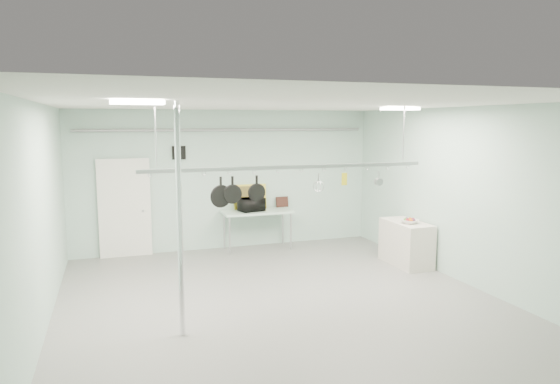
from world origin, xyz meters
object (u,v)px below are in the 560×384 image
object	(u,v)px
chrome_pole	(180,221)
pot_rack	(290,165)
side_cabinet	(406,243)
skillet_right	(257,188)
prep_table	(257,214)
skillet_left	(221,192)
fruit_bowl	(409,221)
coffee_canister	(262,206)
microwave	(252,205)
skillet_mid	(232,190)

from	to	relation	value
chrome_pole	pot_rack	xyz separation A→B (m)	(1.90, 0.90, 0.63)
side_cabinet	pot_rack	size ratio (longest dim) A/B	0.25
side_cabinet	skillet_right	size ratio (longest dim) A/B	3.02
prep_table	skillet_left	xyz separation A→B (m)	(-1.54, -3.30, 1.02)
side_cabinet	fruit_bowl	size ratio (longest dim) A/B	3.52
chrome_pole	fruit_bowl	distance (m)	5.18
pot_rack	fruit_bowl	bearing A→B (deg)	17.87
fruit_bowl	prep_table	bearing A→B (deg)	136.64
coffee_canister	side_cabinet	bearing A→B (deg)	-42.50
coffee_canister	skillet_right	world-z (taller)	skillet_right
chrome_pole	side_cabinet	bearing A→B (deg)	22.41
prep_table	chrome_pole	bearing A→B (deg)	-118.71
pot_rack	chrome_pole	bearing A→B (deg)	-154.65
fruit_bowl	skillet_right	xyz separation A→B (m)	(-3.47, -0.94, 0.94)
side_cabinet	pot_rack	distance (m)	3.62
skillet_left	pot_rack	bearing A→B (deg)	-14.12
pot_rack	coffee_canister	xyz separation A→B (m)	(0.51, 3.33, -1.22)
microwave	skillet_mid	world-z (taller)	skillet_mid
skillet_mid	skillet_right	distance (m)	0.39
side_cabinet	coffee_canister	size ratio (longest dim) A/B	5.65
coffee_canister	fruit_bowl	bearing A→B (deg)	-45.08
microwave	skillet_right	distance (m)	3.49
pot_rack	prep_table	bearing A→B (deg)	83.09
skillet_right	coffee_canister	bearing A→B (deg)	72.30
skillet_left	skillet_right	distance (m)	0.58
chrome_pole	pot_rack	bearing A→B (deg)	25.35
chrome_pole	microwave	distance (m)	4.75
pot_rack	fruit_bowl	world-z (taller)	pot_rack
side_cabinet	skillet_right	xyz separation A→B (m)	(-3.51, -1.10, 1.44)
side_cabinet	pot_rack	world-z (taller)	pot_rack
chrome_pole	skillet_left	xyz separation A→B (m)	(0.76, 0.90, 0.25)
side_cabinet	skillet_mid	distance (m)	4.30
prep_table	coffee_canister	xyz separation A→B (m)	(0.11, 0.03, 0.18)
side_cabinet	microwave	bearing A→B (deg)	140.81
coffee_canister	fruit_bowl	distance (m)	3.39
pot_rack	coffee_canister	world-z (taller)	pot_rack
microwave	skillet_left	distance (m)	3.67
pot_rack	fruit_bowl	size ratio (longest dim) A/B	14.08
side_cabinet	pot_rack	bearing A→B (deg)	-159.55
microwave	coffee_canister	bearing A→B (deg)	175.96
side_cabinet	pot_rack	xyz separation A→B (m)	(-2.95, -1.10, 1.78)
side_cabinet	prep_table	bearing A→B (deg)	139.21
side_cabinet	skillet_mid	world-z (taller)	skillet_mid
chrome_pole	prep_table	distance (m)	4.85
fruit_bowl	skillet_right	distance (m)	3.71
chrome_pole	side_cabinet	size ratio (longest dim) A/B	2.67
skillet_left	skillet_right	xyz separation A→B (m)	(0.58, 0.00, 0.03)
skillet_left	skillet_right	size ratio (longest dim) A/B	1.17
fruit_bowl	skillet_mid	xyz separation A→B (m)	(-3.86, -0.94, 0.93)
pot_rack	side_cabinet	bearing A→B (deg)	20.45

